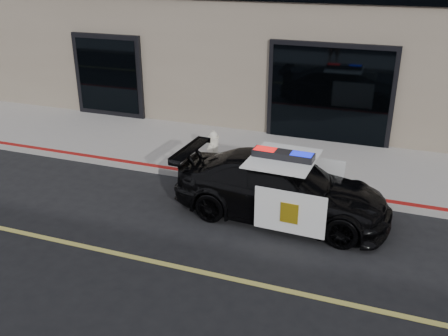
% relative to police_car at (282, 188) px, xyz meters
% --- Properties ---
extents(ground, '(120.00, 120.00, 0.00)m').
position_rel_police_car_xyz_m(ground, '(1.17, -2.42, -0.65)').
color(ground, black).
rests_on(ground, ground).
extents(sidewalk_n, '(60.00, 3.50, 0.15)m').
position_rel_police_car_xyz_m(sidewalk_n, '(1.17, 2.83, -0.57)').
color(sidewalk_n, gray).
rests_on(sidewalk_n, ground).
extents(police_car, '(2.21, 4.54, 1.44)m').
position_rel_police_car_xyz_m(police_car, '(0.00, 0.00, 0.00)').
color(police_car, black).
rests_on(police_car, ground).
extents(fire_hydrant, '(0.33, 0.46, 0.74)m').
position_rel_police_car_xyz_m(fire_hydrant, '(-2.33, 2.15, -0.15)').
color(fire_hydrant, silver).
rests_on(fire_hydrant, sidewalk_n).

